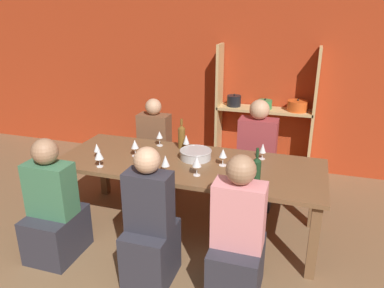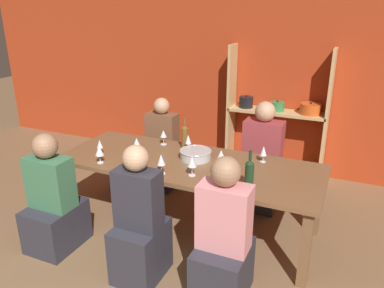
{
  "view_description": "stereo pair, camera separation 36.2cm",
  "coord_description": "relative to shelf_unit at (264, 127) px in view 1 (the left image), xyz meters",
  "views": [
    {
      "loc": [
        0.98,
        -1.18,
        2.13
      ],
      "look_at": [
        -0.07,
        2.07,
        0.87
      ],
      "focal_mm": 35.0,
      "sensor_mm": 36.0,
      "label": 1
    },
    {
      "loc": [
        1.31,
        -1.05,
        2.13
      ],
      "look_at": [
        -0.07,
        2.07,
        0.87
      ],
      "focal_mm": 35.0,
      "sensor_mm": 36.0,
      "label": 2
    }
  ],
  "objects": [
    {
      "name": "wine_glass_red_b",
      "position": [
        0.16,
        -1.37,
        0.2
      ],
      "size": [
        0.06,
        0.06,
        0.16
      ],
      "color": "white",
      "rests_on": "dining_table"
    },
    {
      "name": "person_near_c",
      "position": [
        -1.49,
        -2.44,
        -0.22
      ],
      "size": [
        0.4,
        0.51,
        1.11
      ],
      "color": "#2D2D38",
      "rests_on": "ground_plane"
    },
    {
      "name": "wine_glass_empty_a",
      "position": [
        -0.61,
        -1.4,
        0.22
      ],
      "size": [
        0.07,
        0.07,
        0.18
      ],
      "color": "white",
      "rests_on": "dining_table"
    },
    {
      "name": "wine_glass_white_c",
      "position": [
        -1.05,
        -1.68,
        0.21
      ],
      "size": [
        0.07,
        0.07,
        0.17
      ],
      "color": "white",
      "rests_on": "dining_table"
    },
    {
      "name": "wine_glass_white_d",
      "position": [
        -0.17,
        -1.64,
        0.21
      ],
      "size": [
        0.07,
        0.07,
        0.17
      ],
      "color": "white",
      "rests_on": "dining_table"
    },
    {
      "name": "dining_table",
      "position": [
        -0.5,
        -1.66,
        0.02
      ],
      "size": [
        2.55,
        0.97,
        0.72
      ],
      "color": "brown",
      "rests_on": "ground_plane"
    },
    {
      "name": "person_far_a",
      "position": [
        0.04,
        -0.88,
        -0.19
      ],
      "size": [
        0.42,
        0.52,
        1.2
      ],
      "rotation": [
        0.0,
        0.0,
        3.14
      ],
      "color": "#2D2D38",
      "rests_on": "ground_plane"
    },
    {
      "name": "wine_glass_white_a",
      "position": [
        -1.25,
        -2.02,
        0.21
      ],
      "size": [
        0.08,
        0.08,
        0.17
      ],
      "color": "white",
      "rests_on": "dining_table"
    },
    {
      "name": "person_near_a",
      "position": [
        -0.55,
        -2.48,
        -0.2
      ],
      "size": [
        0.36,
        0.45,
        1.17
      ],
      "color": "#2D2D38",
      "rests_on": "ground_plane"
    },
    {
      "name": "wine_glass_white_b",
      "position": [
        -0.94,
        -1.33,
        0.21
      ],
      "size": [
        0.07,
        0.07,
        0.16
      ],
      "color": "white",
      "rests_on": "dining_table"
    },
    {
      "name": "wine_glass_white_e",
      "position": [
        -1.38,
        -1.85,
        0.2
      ],
      "size": [
        0.06,
        0.06,
        0.15
      ],
      "color": "white",
      "rests_on": "dining_table"
    },
    {
      "name": "person_near_b",
      "position": [
        0.14,
        -2.42,
        -0.2
      ],
      "size": [
        0.38,
        0.48,
        1.16
      ],
      "color": "#2D2D38",
      "rests_on": "ground_plane"
    },
    {
      "name": "person_far_b",
      "position": [
        -1.19,
        -0.9,
        -0.22
      ],
      "size": [
        0.37,
        0.47,
        1.12
      ],
      "rotation": [
        0.0,
        0.0,
        3.14
      ],
      "color": "#2D2D38",
      "rests_on": "ground_plane"
    },
    {
      "name": "mixing_bowl",
      "position": [
        -0.46,
        -1.56,
        0.14
      ],
      "size": [
        0.31,
        0.31,
        0.09
      ],
      "color": "#B7BABC",
      "rests_on": "dining_table"
    },
    {
      "name": "shelf_unit",
      "position": [
        0.0,
        0.0,
        0.0
      ],
      "size": [
        1.26,
        0.3,
        1.68
      ],
      "color": "tan",
      "rests_on": "ground_plane"
    },
    {
      "name": "wall_back_red",
      "position": [
        -0.43,
        0.2,
        0.72
      ],
      "size": [
        8.8,
        0.06,
        2.7
      ],
      "color": "#B23819",
      "rests_on": "ground_plane"
    },
    {
      "name": "wine_glass_red_a",
      "position": [
        -0.34,
        -1.93,
        0.22
      ],
      "size": [
        0.08,
        0.08,
        0.18
      ],
      "color": "white",
      "rests_on": "dining_table"
    },
    {
      "name": "wine_bottle_green",
      "position": [
        -0.69,
        -1.32,
        0.22
      ],
      "size": [
        0.08,
        0.08,
        0.32
      ],
      "color": "brown",
      "rests_on": "dining_table"
    },
    {
      "name": "wine_bottle_dark",
      "position": [
        0.19,
        -1.96,
        0.23
      ],
      "size": [
        0.07,
        0.07,
        0.33
      ],
      "color": "#19381E",
      "rests_on": "dining_table"
    },
    {
      "name": "wine_glass_red_c",
      "position": [
        -0.6,
        -2.0,
        0.22
      ],
      "size": [
        0.07,
        0.07,
        0.19
      ],
      "color": "white",
      "rests_on": "dining_table"
    }
  ]
}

